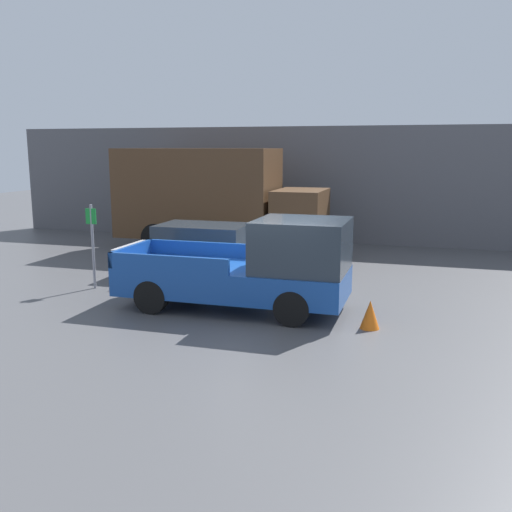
# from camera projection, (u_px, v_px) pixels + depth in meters

# --- Properties ---
(ground_plane) EXTENTS (60.00, 60.00, 0.00)m
(ground_plane) POSITION_uv_depth(u_px,v_px,m) (273.00, 312.00, 12.76)
(ground_plane) COLOR #4C4C4F
(building_wall) EXTENTS (28.00, 0.15, 4.43)m
(building_wall) POSITION_uv_depth(u_px,v_px,m) (341.00, 185.00, 21.69)
(building_wall) COLOR #56565B
(building_wall) RESTS_ON ground
(pickup_truck) EXTENTS (5.17, 2.03, 2.11)m
(pickup_truck) POSITION_uv_depth(u_px,v_px,m) (255.00, 268.00, 12.76)
(pickup_truck) COLOR #194799
(pickup_truck) RESTS_ON ground
(car) EXTENTS (4.47, 1.86, 1.54)m
(car) POSITION_uv_depth(u_px,v_px,m) (201.00, 252.00, 15.89)
(car) COLOR silver
(car) RESTS_ON ground
(delivery_truck) EXTENTS (7.29, 2.52, 3.61)m
(delivery_truck) POSITION_uv_depth(u_px,v_px,m) (212.00, 197.00, 20.07)
(delivery_truck) COLOR #4C331E
(delivery_truck) RESTS_ON ground
(parking_sign) EXTENTS (0.30, 0.07, 2.20)m
(parking_sign) POSITION_uv_depth(u_px,v_px,m) (93.00, 241.00, 14.73)
(parking_sign) COLOR gray
(parking_sign) RESTS_ON ground
(traffic_cone) EXTENTS (0.40, 0.40, 0.59)m
(traffic_cone) POSITION_uv_depth(u_px,v_px,m) (370.00, 315.00, 11.58)
(traffic_cone) COLOR orange
(traffic_cone) RESTS_ON ground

